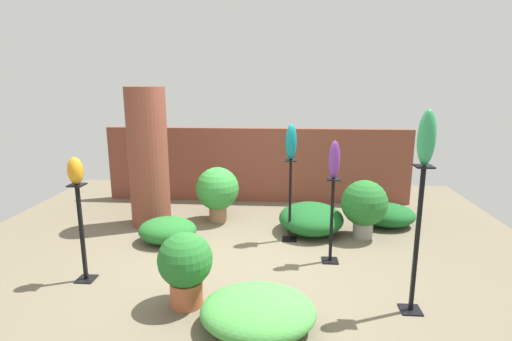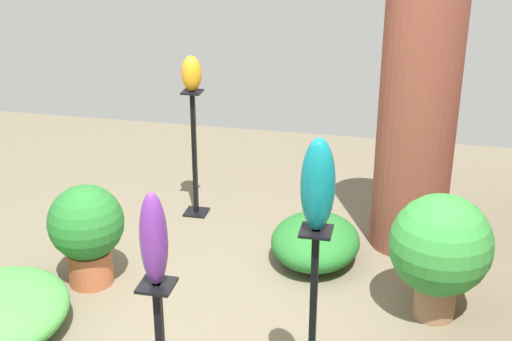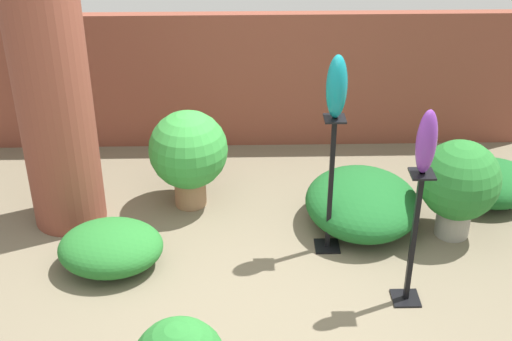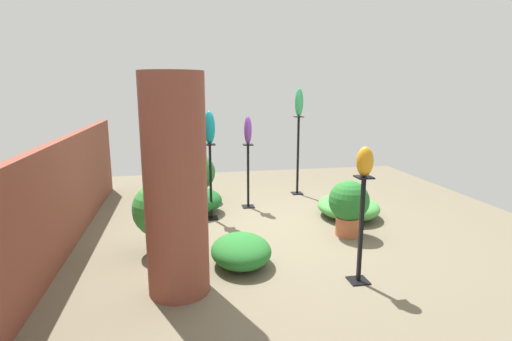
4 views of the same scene
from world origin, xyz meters
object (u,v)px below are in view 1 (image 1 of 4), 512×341
object	(u,v)px
pedestal_jade	(416,246)
potted_plant_back_center	(185,265)
potted_plant_front_left	(217,190)
pedestal_teal	(290,204)
art_vase_amber	(75,171)
art_vase_teal	(291,142)
pedestal_violet	(331,224)
art_vase_violet	(334,160)
art_vase_jade	(427,138)
potted_plant_front_right	(364,205)
brick_pillar	(148,158)
pedestal_amber	(82,237)

from	to	relation	value
pedestal_jade	potted_plant_back_center	bearing A→B (deg)	-178.51
potted_plant_front_left	potted_plant_back_center	bearing A→B (deg)	-87.77
pedestal_teal	art_vase_amber	bearing A→B (deg)	-149.78
art_vase_teal	art_vase_amber	bearing A→B (deg)	-149.78
pedestal_violet	art_vase_teal	distance (m)	1.24
pedestal_violet	art_vase_amber	xyz separation A→B (m)	(-2.82, -0.69, 0.79)
pedestal_jade	potted_plant_back_center	xyz separation A→B (m)	(-2.23, -0.06, -0.24)
pedestal_teal	art_vase_violet	bearing A→B (deg)	-52.60
art_vase_violet	potted_plant_back_center	world-z (taller)	art_vase_violet
potted_plant_front_left	pedestal_teal	bearing A→B (deg)	-31.03
art_vase_jade	potted_plant_front_left	distance (m)	3.55
art_vase_amber	potted_plant_front_right	xyz separation A→B (m)	(3.38, 1.52, -0.78)
pedestal_teal	pedestal_violet	distance (m)	0.83
art_vase_teal	potted_plant_back_center	bearing A→B (deg)	-120.50
brick_pillar	potted_plant_front_right	distance (m)	3.29
pedestal_amber	potted_plant_back_center	distance (m)	1.34
pedestal_jade	art_vase_teal	world-z (taller)	art_vase_teal
brick_pillar	pedestal_teal	xyz separation A→B (m)	(2.16, -0.48, -0.54)
art_vase_violet	art_vase_amber	distance (m)	2.91
potted_plant_front_right	pedestal_teal	bearing A→B (deg)	-170.96
brick_pillar	potted_plant_front_right	xyz separation A→B (m)	(3.22, -0.32, -0.57)
brick_pillar	pedestal_amber	xyz separation A→B (m)	(-0.16, -1.83, -0.55)
pedestal_teal	potted_plant_front_left	bearing A→B (deg)	148.97
pedestal_teal	potted_plant_back_center	distance (m)	2.07
brick_pillar	pedestal_jade	distance (m)	4.02
potted_plant_front_right	art_vase_jade	bearing A→B (deg)	-86.29
art_vase_teal	art_vase_jade	world-z (taller)	art_vase_jade
potted_plant_front_left	pedestal_jade	bearing A→B (deg)	-46.01
art_vase_violet	potted_plant_back_center	size ratio (longest dim) A/B	0.60
pedestal_amber	art_vase_teal	bearing A→B (deg)	30.22
art_vase_teal	art_vase_violet	world-z (taller)	art_vase_teal
pedestal_jade	potted_plant_front_left	size ratio (longest dim) A/B	1.65
art_vase_amber	potted_plant_front_left	xyz separation A→B (m)	(1.18, 2.04, -0.75)
pedestal_teal	art_vase_amber	world-z (taller)	art_vase_amber
brick_pillar	pedestal_jade	size ratio (longest dim) A/B	1.46
art_vase_teal	potted_plant_front_left	bearing A→B (deg)	148.97
brick_pillar	potted_plant_front_right	world-z (taller)	brick_pillar
brick_pillar	potted_plant_front_right	size ratio (longest dim) A/B	2.52
art_vase_teal	potted_plant_front_right	xyz separation A→B (m)	(1.06, 0.17, -0.91)
potted_plant_front_left	potted_plant_front_right	bearing A→B (deg)	-13.27
art_vase_violet	potted_plant_front_left	distance (m)	2.27
brick_pillar	art_vase_amber	world-z (taller)	brick_pillar
pedestal_violet	art_vase_amber	size ratio (longest dim) A/B	3.58
brick_pillar	art_vase_teal	size ratio (longest dim) A/B	4.38
art_vase_violet	potted_plant_front_right	world-z (taller)	art_vase_violet
pedestal_violet	pedestal_jade	size ratio (longest dim) A/B	0.73
art_vase_jade	potted_plant_front_right	size ratio (longest dim) A/B	0.60
art_vase_jade	potted_plant_back_center	distance (m)	2.57
pedestal_amber	pedestal_teal	bearing A→B (deg)	30.22
brick_pillar	art_vase_jade	xyz separation A→B (m)	(3.34, -2.20, 0.65)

